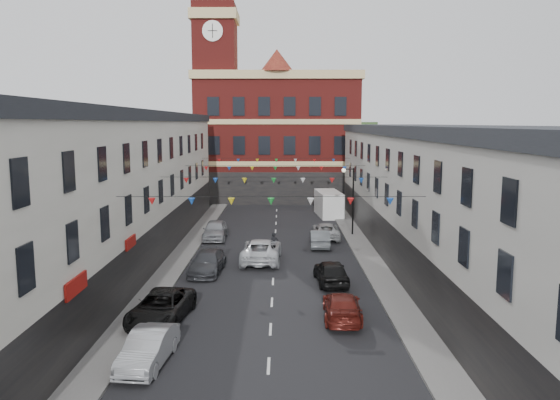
{
  "coord_description": "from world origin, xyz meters",
  "views": [
    {
      "loc": [
        0.51,
        -33.16,
        9.88
      ],
      "look_at": [
        0.42,
        8.34,
        3.99
      ],
      "focal_mm": 35.0,
      "sensor_mm": 36.0,
      "label": 1
    }
  ],
  "objects_px": {
    "white_van": "(329,204)",
    "car_left_b": "(148,348)",
    "pedestrian": "(274,244)",
    "car_left_c": "(161,307)",
    "car_right_c": "(342,306)",
    "car_right_f": "(326,231)",
    "car_right_e": "(320,238)",
    "moving_car": "(261,250)",
    "car_left_e": "(215,230)",
    "street_lamp": "(350,192)",
    "car_right_d": "(331,272)",
    "car_left_d": "(207,262)"
  },
  "relations": [
    {
      "from": "moving_car",
      "to": "pedestrian",
      "type": "xyz_separation_m",
      "value": [
        0.89,
        1.96,
        0.03
      ]
    },
    {
      "from": "car_right_d",
      "to": "moving_car",
      "type": "height_order",
      "value": "moving_car"
    },
    {
      "from": "car_right_f",
      "to": "pedestrian",
      "type": "relative_size",
      "value": 2.89
    },
    {
      "from": "car_right_c",
      "to": "car_right_f",
      "type": "relative_size",
      "value": 0.94
    },
    {
      "from": "moving_car",
      "to": "car_right_e",
      "type": "bearing_deg",
      "value": -132.22
    },
    {
      "from": "car_right_c",
      "to": "car_left_c",
      "type": "bearing_deg",
      "value": 4.87
    },
    {
      "from": "car_right_f",
      "to": "white_van",
      "type": "bearing_deg",
      "value": -95.2
    },
    {
      "from": "car_left_e",
      "to": "car_left_b",
      "type": "bearing_deg",
      "value": -90.56
    },
    {
      "from": "car_left_d",
      "to": "pedestrian",
      "type": "height_order",
      "value": "pedestrian"
    },
    {
      "from": "moving_car",
      "to": "car_left_e",
      "type": "bearing_deg",
      "value": -58.76
    },
    {
      "from": "car_left_b",
      "to": "car_left_c",
      "type": "relative_size",
      "value": 0.81
    },
    {
      "from": "car_right_d",
      "to": "street_lamp",
      "type": "bearing_deg",
      "value": -105.67
    },
    {
      "from": "car_left_e",
      "to": "car_right_f",
      "type": "bearing_deg",
      "value": 0.56
    },
    {
      "from": "car_left_b",
      "to": "pedestrian",
      "type": "distance_m",
      "value": 19.49
    },
    {
      "from": "car_left_c",
      "to": "moving_car",
      "type": "height_order",
      "value": "moving_car"
    },
    {
      "from": "car_right_d",
      "to": "car_right_e",
      "type": "xyz_separation_m",
      "value": [
        0.0,
        10.15,
        -0.05
      ]
    },
    {
      "from": "car_left_d",
      "to": "pedestrian",
      "type": "xyz_separation_m",
      "value": [
        4.38,
        4.97,
        0.13
      ]
    },
    {
      "from": "car_left_c",
      "to": "car_left_e",
      "type": "distance_m",
      "value": 19.48
    },
    {
      "from": "car_left_e",
      "to": "pedestrian",
      "type": "xyz_separation_m",
      "value": [
        5.11,
        -5.57,
        0.03
      ]
    },
    {
      "from": "car_left_e",
      "to": "pedestrian",
      "type": "bearing_deg",
      "value": -48.43
    },
    {
      "from": "car_right_f",
      "to": "car_right_d",
      "type": "bearing_deg",
      "value": 87.82
    },
    {
      "from": "moving_car",
      "to": "pedestrian",
      "type": "height_order",
      "value": "pedestrian"
    },
    {
      "from": "car_right_f",
      "to": "white_van",
      "type": "xyz_separation_m",
      "value": [
        1.26,
        11.65,
        0.62
      ]
    },
    {
      "from": "car_right_c",
      "to": "car_left_e",
      "type": "bearing_deg",
      "value": -62.71
    },
    {
      "from": "car_left_d",
      "to": "car_right_d",
      "type": "relative_size",
      "value": 1.11
    },
    {
      "from": "car_right_e",
      "to": "pedestrian",
      "type": "bearing_deg",
      "value": 38.02
    },
    {
      "from": "car_left_e",
      "to": "white_van",
      "type": "xyz_separation_m",
      "value": [
        10.73,
        11.9,
        0.49
      ]
    },
    {
      "from": "white_van",
      "to": "car_left_b",
      "type": "bearing_deg",
      "value": -111.59
    },
    {
      "from": "car_right_d",
      "to": "car_left_c",
      "type": "bearing_deg",
      "value": 31.1
    },
    {
      "from": "car_right_c",
      "to": "car_left_b",
      "type": "bearing_deg",
      "value": 34.51
    },
    {
      "from": "car_left_b",
      "to": "white_van",
      "type": "xyz_separation_m",
      "value": [
        10.55,
        36.33,
        0.6
      ]
    },
    {
      "from": "car_left_b",
      "to": "car_left_c",
      "type": "distance_m",
      "value": 4.99
    },
    {
      "from": "car_left_e",
      "to": "car_right_e",
      "type": "xyz_separation_m",
      "value": [
        8.73,
        -2.89,
        -0.1
      ]
    },
    {
      "from": "car_left_d",
      "to": "moving_car",
      "type": "distance_m",
      "value": 4.61
    },
    {
      "from": "car_left_c",
      "to": "car_left_d",
      "type": "bearing_deg",
      "value": 89.41
    },
    {
      "from": "car_left_e",
      "to": "moving_car",
      "type": "height_order",
      "value": "moving_car"
    },
    {
      "from": "car_left_d",
      "to": "car_left_e",
      "type": "height_order",
      "value": "car_left_e"
    },
    {
      "from": "car_right_f",
      "to": "car_left_d",
      "type": "bearing_deg",
      "value": 52.02
    },
    {
      "from": "car_left_c",
      "to": "white_van",
      "type": "height_order",
      "value": "white_van"
    },
    {
      "from": "car_left_d",
      "to": "car_right_e",
      "type": "xyz_separation_m",
      "value": [
        7.99,
        7.65,
        -0.01
      ]
    },
    {
      "from": "car_right_c",
      "to": "car_right_e",
      "type": "height_order",
      "value": "car_right_e"
    },
    {
      "from": "moving_car",
      "to": "car_left_c",
      "type": "bearing_deg",
      "value": 70.95
    },
    {
      "from": "street_lamp",
      "to": "pedestrian",
      "type": "relative_size",
      "value": 3.55
    },
    {
      "from": "car_left_b",
      "to": "street_lamp",
      "type": "bearing_deg",
      "value": 71.53
    },
    {
      "from": "car_left_c",
      "to": "white_van",
      "type": "bearing_deg",
      "value": 76.98
    },
    {
      "from": "street_lamp",
      "to": "car_right_c",
      "type": "distance_m",
      "value": 21.04
    },
    {
      "from": "car_right_e",
      "to": "white_van",
      "type": "relative_size",
      "value": 0.73
    },
    {
      "from": "car_left_b",
      "to": "car_right_d",
      "type": "xyz_separation_m",
      "value": [
        8.55,
        11.39,
        0.05
      ]
    },
    {
      "from": "car_left_d",
      "to": "car_right_c",
      "type": "xyz_separation_m",
      "value": [
        7.99,
        -8.6,
        -0.05
      ]
    },
    {
      "from": "moving_car",
      "to": "pedestrian",
      "type": "distance_m",
      "value": 2.15
    }
  ]
}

